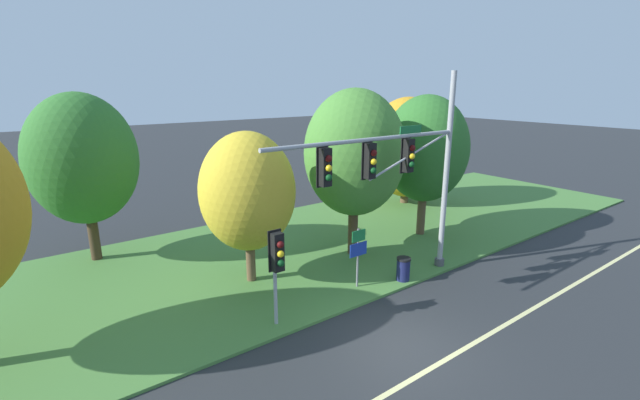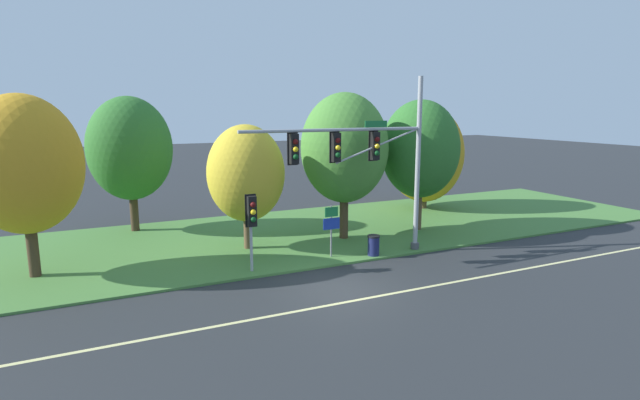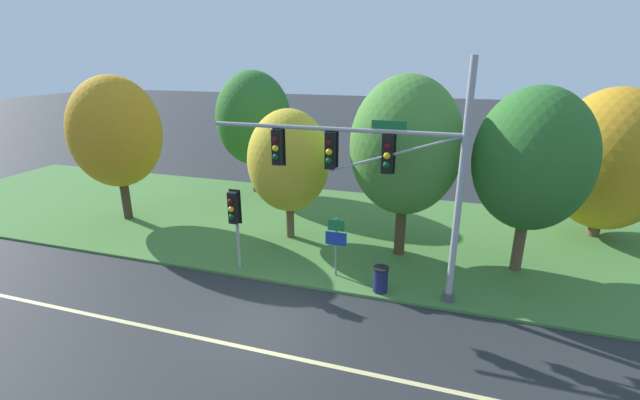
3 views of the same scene
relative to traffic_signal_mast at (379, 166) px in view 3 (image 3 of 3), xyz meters
The scene contains 13 objects.
ground_plane 6.24m from the traffic_signal_mast, 133.87° to the right, with size 160.00×160.00×0.00m, color #282B2D.
lane_stripe 6.90m from the traffic_signal_mast, 124.51° to the right, with size 36.00×0.16×0.01m, color beige.
grass_verge 7.54m from the traffic_signal_mast, 118.95° to the left, with size 48.00×11.50×0.10m, color #477A38.
traffic_signal_mast is the anchor object (origin of this frame).
pedestrian_signal_near_kerb 5.84m from the traffic_signal_mast, behind, with size 0.46×0.55×3.20m.
route_sign_post 3.47m from the traffic_signal_mast, 159.85° to the left, with size 0.81×0.08×2.32m.
tree_nearest_road 13.76m from the traffic_signal_mast, 166.36° to the left, with size 4.29×4.29×7.13m.
tree_left_of_mast 13.10m from the traffic_signal_mast, 133.74° to the left, with size 4.38×4.38×7.19m.
tree_behind_signpost 5.82m from the traffic_signal_mast, 142.32° to the left, with size 3.60×3.60×5.84m.
tree_mid_verge 3.28m from the traffic_signal_mast, 81.67° to the left, with size 4.37×4.37×7.33m.
tree_tall_centre 5.94m from the traffic_signal_mast, 32.26° to the left, with size 4.19×4.19×7.01m.
tree_right_far 11.88m from the traffic_signal_mast, 41.47° to the left, with size 5.03×5.03×6.73m.
trash_bin 4.07m from the traffic_signal_mast, 15.61° to the right, with size 0.56×0.56×0.93m.
Camera 3 is at (5.08, -10.45, 8.04)m, focal length 24.00 mm.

